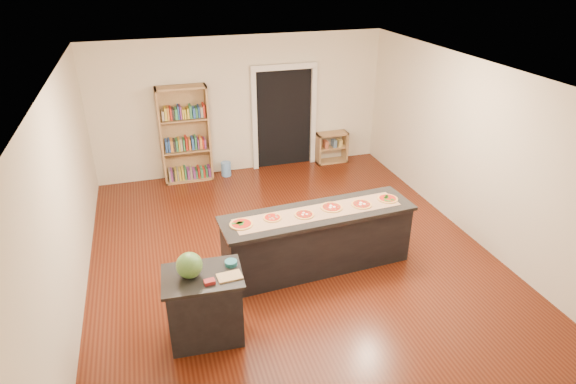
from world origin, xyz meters
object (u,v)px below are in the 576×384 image
object	(u,v)px
low_shelf	(332,147)
side_counter	(205,306)
kitchen_island	(317,239)
waste_bin	(226,169)
bookshelf	(185,135)
watermelon	(189,265)

from	to	relation	value
low_shelf	side_counter	bearing A→B (deg)	-126.47
kitchen_island	waste_bin	size ratio (longest dim) A/B	9.40
bookshelf	kitchen_island	bearing A→B (deg)	-68.01
side_counter	low_shelf	xyz separation A→B (m)	(3.46, 4.68, -0.12)
watermelon	kitchen_island	bearing A→B (deg)	27.17
kitchen_island	low_shelf	xyz separation A→B (m)	(1.68, 3.69, -0.12)
waste_bin	watermelon	world-z (taller)	watermelon
side_counter	waste_bin	distance (m)	4.76
watermelon	bookshelf	bearing A→B (deg)	84.70
side_counter	watermelon	size ratio (longest dim) A/B	3.04
side_counter	bookshelf	xyz separation A→B (m)	(0.30, 4.66, 0.51)
kitchen_island	low_shelf	size ratio (longest dim) A/B	4.09
waste_bin	low_shelf	bearing A→B (deg)	1.32
bookshelf	waste_bin	size ratio (longest dim) A/B	6.52
bookshelf	side_counter	bearing A→B (deg)	-93.72
kitchen_island	low_shelf	bearing A→B (deg)	61.89
side_counter	low_shelf	world-z (taller)	side_counter
waste_bin	watermelon	xyz separation A→B (m)	(-1.20, -4.61, 0.91)
waste_bin	watermelon	distance (m)	4.85
side_counter	watermelon	xyz separation A→B (m)	(-0.13, 0.02, 0.60)
kitchen_island	bookshelf	size ratio (longest dim) A/B	1.44
low_shelf	watermelon	size ratio (longest dim) A/B	2.27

